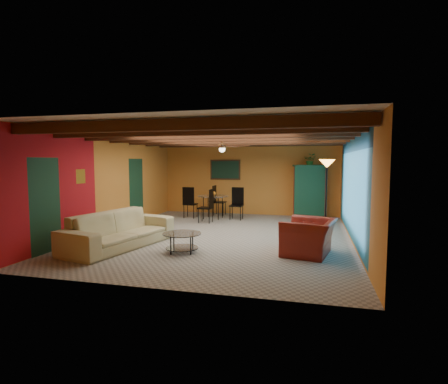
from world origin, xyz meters
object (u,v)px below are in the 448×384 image
(potted_plant, at_px, (310,160))
(coffee_table, at_px, (182,242))
(armchair, at_px, (309,237))
(sofa, at_px, (120,230))
(armoire, at_px, (310,192))
(floor_lamp, at_px, (326,197))
(vase, at_px, (213,184))
(dining_table, at_px, (213,203))

(potted_plant, bearing_deg, coffee_table, -115.46)
(potted_plant, bearing_deg, armchair, -89.53)
(sofa, distance_m, potted_plant, 7.04)
(sofa, xyz_separation_m, potted_plant, (4.18, 5.43, 1.60))
(armoire, distance_m, floor_lamp, 2.96)
(armchair, distance_m, floor_lamp, 2.25)
(armchair, xyz_separation_m, vase, (-3.25, 4.03, 0.82))
(floor_lamp, bearing_deg, sofa, -151.62)
(armoire, relative_size, floor_lamp, 0.88)
(dining_table, bearing_deg, vase, 0.00)
(sofa, relative_size, coffee_table, 3.30)
(sofa, bearing_deg, potted_plant, -24.95)
(vase, bearing_deg, coffee_table, -82.65)
(dining_table, distance_m, armoire, 3.39)
(coffee_table, height_order, armoire, armoire)
(armoire, bearing_deg, potted_plant, 0.00)
(armchair, relative_size, vase, 5.50)
(coffee_table, distance_m, dining_table, 4.55)
(dining_table, bearing_deg, armoire, 17.64)
(floor_lamp, height_order, vase, floor_lamp)
(armchair, xyz_separation_m, floor_lamp, (0.41, 2.12, 0.64))
(armoire, relative_size, potted_plant, 4.03)
(armchair, bearing_deg, vase, -129.32)
(sofa, distance_m, coffee_table, 1.57)
(armoire, relative_size, vase, 8.53)
(sofa, xyz_separation_m, coffee_table, (1.55, -0.09, -0.19))
(vase, bearing_deg, sofa, -102.44)
(armchair, bearing_deg, sofa, -73.08)
(floor_lamp, distance_m, potted_plant, 3.12)
(floor_lamp, relative_size, vase, 9.69)
(armchair, xyz_separation_m, potted_plant, (-0.04, 5.05, 1.63))
(sofa, height_order, armoire, armoire)
(armchair, height_order, floor_lamp, floor_lamp)
(coffee_table, relative_size, vase, 4.00)
(armoire, height_order, floor_lamp, floor_lamp)
(coffee_table, bearing_deg, armchair, 10.11)
(floor_lamp, bearing_deg, dining_table, 152.51)
(sofa, relative_size, dining_table, 1.31)
(coffee_table, distance_m, potted_plant, 6.38)
(armoire, bearing_deg, floor_lamp, -98.49)
(armchair, distance_m, vase, 5.24)
(armchair, bearing_deg, floor_lamp, -179.16)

